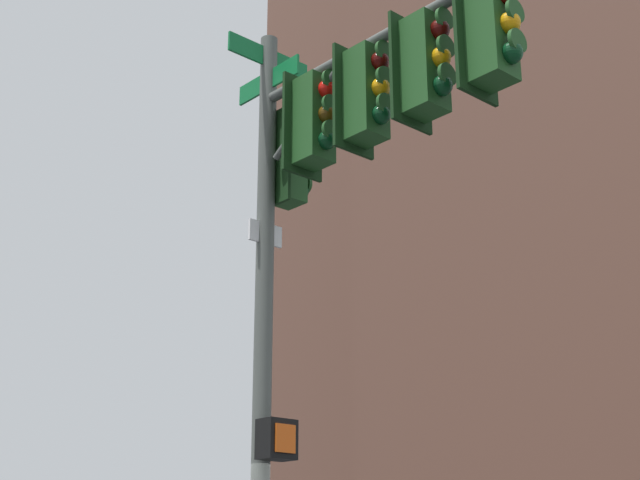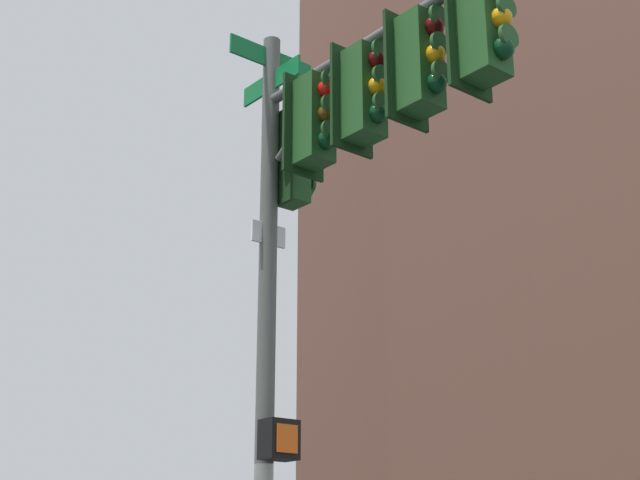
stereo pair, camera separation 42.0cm
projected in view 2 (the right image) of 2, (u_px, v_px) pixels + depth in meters
name	position (u px, v px, depth m)	size (l,w,h in m)	color
signal_pole_assembly	(340.00, 164.00, 9.68)	(1.31, 4.18, 7.42)	#4C514C
building_brick_farside	(496.00, 250.00, 64.02)	(21.50, 16.83, 43.71)	brown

